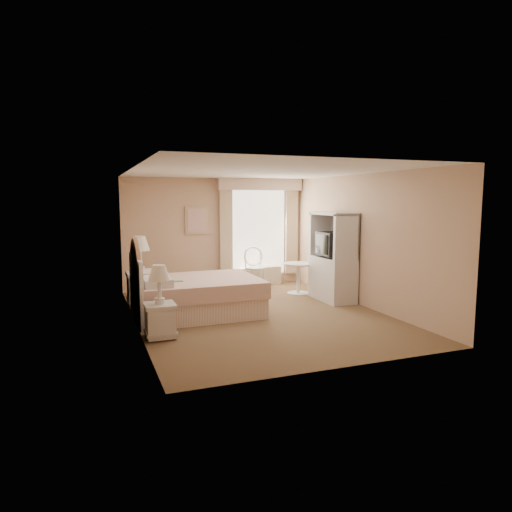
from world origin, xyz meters
name	(u,v)px	position (x,y,z in m)	size (l,w,h in m)	color
room	(259,244)	(0.00, 0.00, 1.25)	(4.21, 5.51, 2.51)	brown
window	(260,228)	(1.05, 2.65, 1.34)	(2.05, 0.22, 2.51)	white
framed_art	(197,220)	(-0.45, 2.71, 1.55)	(0.52, 0.04, 0.62)	tan
bed	(191,295)	(-1.12, 0.42, 0.36)	(2.15, 1.69, 1.49)	tan
nightstand_near	(160,311)	(-1.84, -0.76, 0.40)	(0.44, 0.44, 1.07)	silver
nightstand_far	(141,279)	(-1.84, 1.61, 0.49)	(0.54, 0.54, 1.30)	silver
round_table	(298,273)	(1.43, 1.35, 0.44)	(0.63, 0.63, 0.67)	silver
cafe_chair	(254,264)	(0.76, 2.27, 0.55)	(0.50, 0.50, 0.95)	silver
armoire	(333,264)	(1.81, 0.56, 0.74)	(0.53, 1.07, 1.78)	silver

